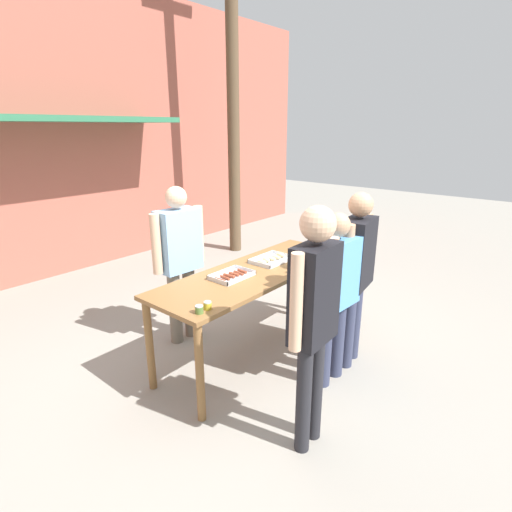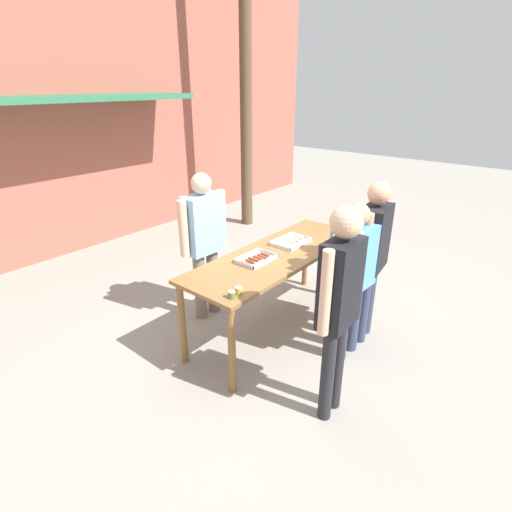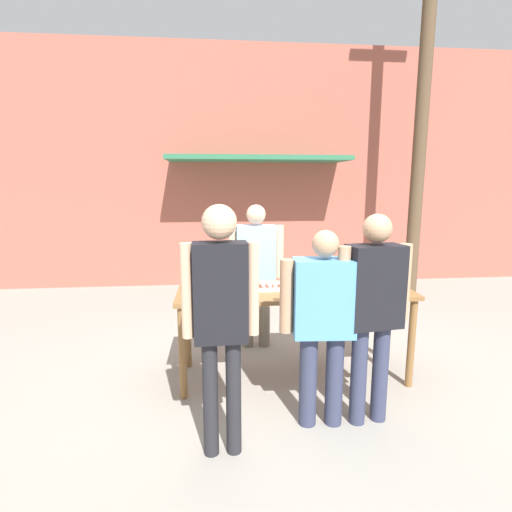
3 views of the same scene
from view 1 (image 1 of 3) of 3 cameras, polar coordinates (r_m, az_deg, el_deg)
name	(u,v)px [view 1 (image 1 of 3)]	position (r m, az deg, el deg)	size (l,w,h in m)	color
ground_plane	(256,351)	(4.41, 0.00, -13.40)	(24.00, 24.00, 0.00)	gray
building_facade_back	(53,129)	(7.01, -26.98, 15.82)	(12.00, 1.11, 4.50)	#A85647
serving_table	(256,280)	(4.05, 0.00, -3.49)	(2.31, 0.79, 0.93)	brown
food_tray_sausages	(232,276)	(3.83, -3.48, -2.84)	(0.40, 0.27, 0.04)	silver
food_tray_buns	(271,259)	(4.27, 2.20, -0.49)	(0.43, 0.30, 0.06)	silver
condiment_jar_mustard	(199,309)	(3.13, -8.12, -7.56)	(0.06, 0.06, 0.06)	#567A38
condiment_jar_ketchup	(208,305)	(3.19, -6.93, -7.02)	(0.06, 0.06, 0.06)	gold
beer_cup	(331,247)	(4.64, 10.69, 1.23)	(0.08, 0.08, 0.11)	#DBC67A
person_server_behind_table	(179,252)	(4.32, -10.90, 0.50)	(0.65, 0.27, 1.73)	#756B5B
person_customer_holding_hotdog	(314,309)	(2.76, 8.25, -7.48)	(0.54, 0.24, 1.83)	#232328
person_customer_with_cup	(356,266)	(3.92, 14.08, -1.40)	(0.63, 0.30, 1.74)	#333851
person_customer_waiting_in_line	(334,287)	(3.61, 11.09, -4.37)	(0.69, 0.29, 1.62)	#333851
utility_pole	(232,61)	(7.56, -3.39, 26.01)	(1.10, 0.22, 6.53)	brown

